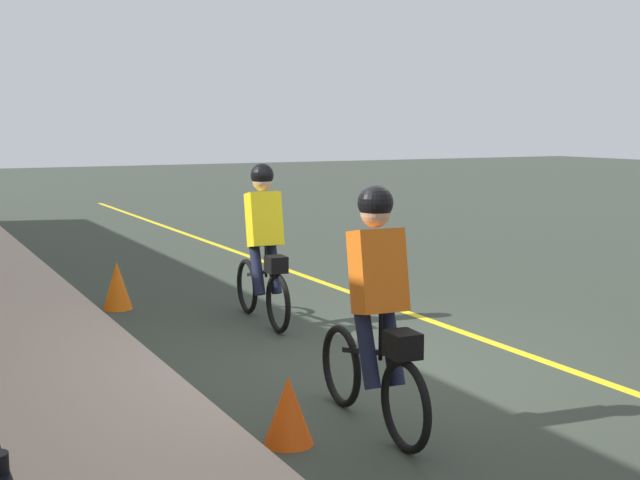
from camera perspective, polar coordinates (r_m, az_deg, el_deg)
The scene contains 6 objects.
ground_plane at distance 7.85m, azimuth 3.80°, elevation -8.85°, with size 80.00×80.00×0.00m, color #323A30.
lane_line_centre at distance 8.76m, azimuth 12.85°, elevation -7.24°, with size 36.00×0.12×0.01m, color yellow.
cyclist_lead at distance 9.47m, azimuth -3.84°, elevation -0.33°, with size 1.71×0.38×1.83m.
cyclist_follow at distance 6.15m, azimuth 3.84°, elevation -4.78°, with size 1.71×0.38×1.83m.
traffic_cone_near at distance 10.60m, azimuth -13.59°, elevation -3.01°, with size 0.36×0.36×0.60m, color orange.
traffic_cone_far at distance 6.07m, azimuth -2.16°, elevation -11.46°, with size 0.36×0.36×0.50m, color #EF4E0D.
Camera 1 is at (-6.42, 3.93, 2.25)m, focal length 47.17 mm.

